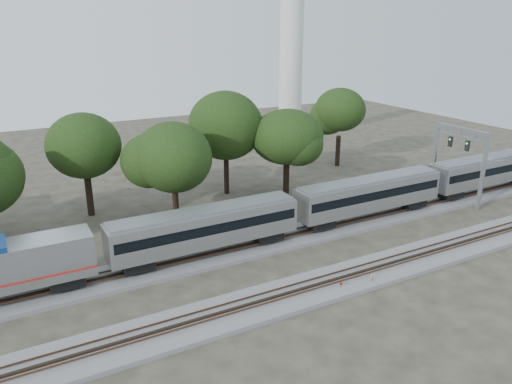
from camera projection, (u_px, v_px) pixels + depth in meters
ground at (240, 284)px, 43.82m from camera, size 160.00×160.00×0.00m
track_far at (212, 255)px, 48.73m from camera, size 160.00×5.00×0.73m
track_near at (262, 304)px, 40.44m from camera, size 160.00×5.00×0.73m
train at (488, 169)px, 65.70m from camera, size 137.27×3.35×4.94m
switch_stand_red at (341, 286)px, 42.48m from camera, size 0.26×0.14×0.87m
switch_stand_white at (372, 278)px, 43.39m from camera, size 0.36×0.10×1.13m
switch_lever at (332, 293)px, 42.09m from camera, size 0.56×0.42×0.30m
signal_gantry at (460, 148)px, 61.77m from camera, size 0.66×7.86×9.56m
tree_3 at (84, 146)px, 56.61m from camera, size 8.62×8.62×12.15m
tree_4 at (173, 157)px, 54.95m from camera, size 7.80×7.80×10.99m
tree_5 at (225, 126)px, 63.91m from camera, size 9.31×9.31×13.13m
tree_6 at (287, 137)px, 63.58m from camera, size 8.01×8.01×11.30m
tree_7 at (340, 110)px, 76.71m from camera, size 9.06×9.06×12.77m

